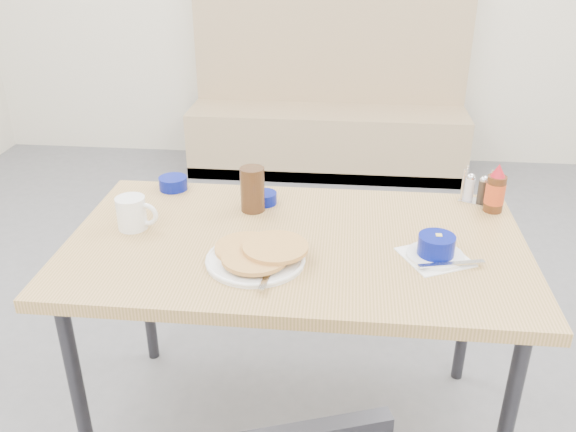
# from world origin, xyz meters

# --- Properties ---
(booth_bench) EXTENTS (1.90, 0.56, 1.22)m
(booth_bench) POSITION_xyz_m (0.00, 2.78, 0.35)
(booth_bench) COLOR tan
(booth_bench) RESTS_ON ground
(dining_table) EXTENTS (1.40, 0.80, 0.76)m
(dining_table) POSITION_xyz_m (0.00, 0.25, 0.70)
(dining_table) COLOR tan
(dining_table) RESTS_ON ground
(pancake_plate) EXTENTS (0.29, 0.31, 0.05)m
(pancake_plate) POSITION_xyz_m (-0.10, 0.11, 0.78)
(pancake_plate) COLOR white
(pancake_plate) RESTS_ON dining_table
(coffee_mug) EXTENTS (0.14, 0.09, 0.11)m
(coffee_mug) POSITION_xyz_m (-0.52, 0.28, 0.81)
(coffee_mug) COLOR white
(coffee_mug) RESTS_ON dining_table
(grits_setting) EXTENTS (0.25, 0.23, 0.07)m
(grits_setting) POSITION_xyz_m (0.41, 0.18, 0.79)
(grits_setting) COLOR white
(grits_setting) RESTS_ON dining_table
(creamer_bowl) EXTENTS (0.10, 0.10, 0.05)m
(creamer_bowl) POSITION_xyz_m (-0.48, 0.59, 0.78)
(creamer_bowl) COLOR #051076
(creamer_bowl) RESTS_ON dining_table
(butter_bowl) EXTENTS (0.09, 0.09, 0.04)m
(butter_bowl) POSITION_xyz_m (-0.13, 0.50, 0.78)
(butter_bowl) COLOR #051076
(butter_bowl) RESTS_ON dining_table
(amber_tumbler) EXTENTS (0.09, 0.09, 0.15)m
(amber_tumbler) POSITION_xyz_m (-0.16, 0.45, 0.84)
(amber_tumbler) COLOR #3C2313
(amber_tumbler) RESTS_ON dining_table
(condiment_caddy) EXTENTS (0.11, 0.09, 0.12)m
(condiment_caddy) POSITION_xyz_m (0.59, 0.59, 0.80)
(condiment_caddy) COLOR silver
(condiment_caddy) RESTS_ON dining_table
(syrup_bottle) EXTENTS (0.06, 0.06, 0.17)m
(syrup_bottle) POSITION_xyz_m (0.64, 0.52, 0.83)
(syrup_bottle) COLOR #47230F
(syrup_bottle) RESTS_ON dining_table
(sugar_wrapper) EXTENTS (0.05, 0.05, 0.00)m
(sugar_wrapper) POSITION_xyz_m (-0.12, 0.24, 0.76)
(sugar_wrapper) COLOR #E76C4D
(sugar_wrapper) RESTS_ON dining_table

